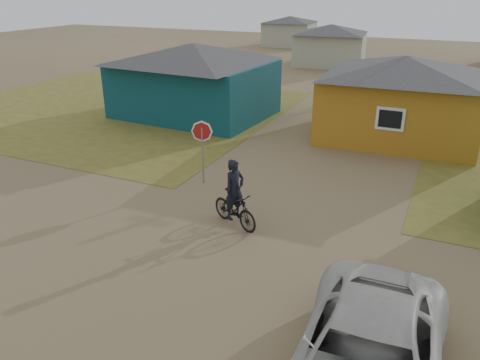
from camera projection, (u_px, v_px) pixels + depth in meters
ground at (224, 271)px, 12.27m from camera, size 120.00×120.00×0.00m
grass_nw at (113, 107)px, 28.51m from camera, size 20.00×18.00×0.00m
house_teal at (194, 79)px, 26.03m from camera, size 8.93×7.08×4.00m
house_yellow at (400, 96)px, 22.27m from camera, size 7.72×6.76×3.90m
house_pale_west at (330, 44)px, 42.35m from camera, size 7.04×6.15×3.60m
house_pale_north at (289, 31)px, 55.50m from camera, size 6.28×5.81×3.40m
stop_sign at (202, 138)px, 17.03m from camera, size 0.79×0.10×2.42m
cyclist at (235, 202)px, 14.30m from camera, size 1.97×1.29×2.17m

